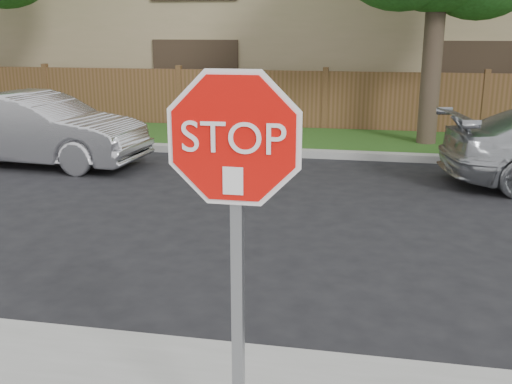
# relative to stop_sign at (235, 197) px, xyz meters

# --- Properties ---
(ground) EXTENTS (90.00, 90.00, 0.00)m
(ground) POSITION_rel_stop_sign_xyz_m (-0.57, 1.48, -1.83)
(ground) COLOR black
(ground) RESTS_ON ground
(far_curb) EXTENTS (70.00, 0.30, 0.15)m
(far_curb) POSITION_rel_stop_sign_xyz_m (-0.57, 9.63, -1.75)
(far_curb) COLOR gray
(far_curb) RESTS_ON ground
(grass_strip) EXTENTS (70.00, 3.00, 0.12)m
(grass_strip) POSITION_rel_stop_sign_xyz_m (-0.57, 11.28, -1.77)
(grass_strip) COLOR #1E4714
(grass_strip) RESTS_ON ground
(fence) EXTENTS (70.00, 0.12, 1.60)m
(fence) POSITION_rel_stop_sign_xyz_m (-0.57, 12.88, -1.03)
(fence) COLOR #51371C
(fence) RESTS_ON ground
(apartment_building) EXTENTS (35.20, 9.20, 7.20)m
(apartment_building) POSITION_rel_stop_sign_xyz_m (-0.57, 18.48, 1.70)
(apartment_building) COLOR #99895F
(apartment_building) RESTS_ON ground
(stop_sign) EXTENTS (1.01, 0.13, 2.55)m
(stop_sign) POSITION_rel_stop_sign_xyz_m (0.00, 0.00, 0.00)
(stop_sign) COLOR gray
(stop_sign) RESTS_ON sidewalk_near
(sedan_left) EXTENTS (4.50, 1.84, 1.45)m
(sedan_left) POSITION_rel_stop_sign_xyz_m (-5.93, 7.85, -1.10)
(sedan_left) COLOR #B3B3B8
(sedan_left) RESTS_ON ground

